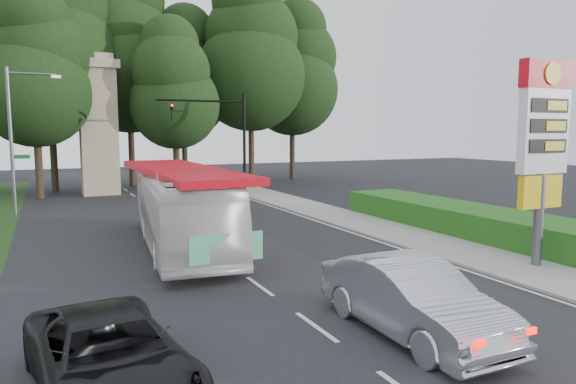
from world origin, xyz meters
name	(u,v)px	position (x,y,z in m)	size (l,w,h in m)	color
ground	(326,335)	(0.00, 0.00, 0.00)	(120.00, 120.00, 0.00)	black
road_surface	(191,237)	(0.00, 12.00, 0.01)	(14.00, 80.00, 0.02)	black
sidewalk_right	(356,221)	(8.50, 12.00, 0.06)	(3.00, 80.00, 0.12)	gray
hedge	(459,219)	(11.50, 8.00, 0.60)	(3.00, 14.00, 1.20)	#1B5316
gas_station_pylon	(543,135)	(9.20, 1.99, 4.45)	(2.10, 0.45, 6.85)	#59595E
traffic_signal_mast	(226,130)	(5.68, 24.00, 4.67)	(6.10, 0.35, 7.20)	black
streetlight_signs	(15,134)	(-6.99, 22.01, 4.44)	(2.75, 0.98, 8.00)	#59595E
monument	(98,124)	(-2.00, 30.00, 5.10)	(3.00, 3.00, 10.05)	tan
tree_center_left	(47,30)	(-5.00, 33.00, 12.02)	(10.08, 10.08, 19.80)	#2D2116
tree_center_right	(128,53)	(1.00, 35.00, 11.02)	(9.24, 9.24, 18.15)	#2D2116
tree_east_near	(183,75)	(6.00, 37.00, 9.68)	(8.12, 8.12, 15.95)	#2D2116
tree_east_mid	(251,53)	(11.00, 33.00, 11.35)	(9.52, 9.52, 18.70)	#2D2116
tree_far_east	(292,70)	(16.00, 35.00, 10.35)	(8.68, 8.68, 17.05)	#2D2116
tree_monument_left	(33,69)	(-6.00, 29.00, 8.68)	(7.28, 7.28, 14.30)	#2D2116
tree_monument_right	(175,86)	(3.50, 29.50, 8.01)	(6.72, 6.72, 13.20)	#2D2116
transit_bus	(181,208)	(-0.82, 10.15, 1.59)	(2.67, 11.42, 3.18)	silver
sedan_silver	(411,298)	(1.74, -0.77, 0.85)	(1.80, 5.17, 1.70)	#B3B4BB
suv_charcoal	(109,357)	(-4.71, -0.72, 0.71)	(2.35, 5.10, 1.42)	black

